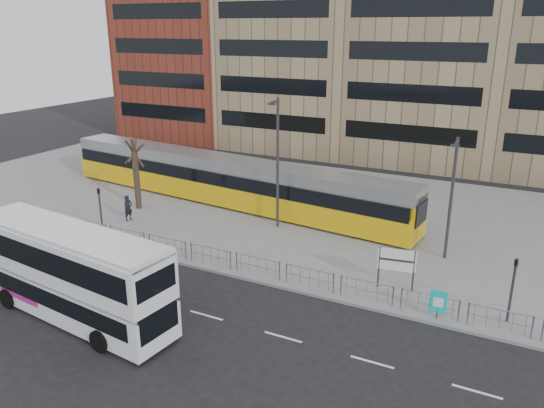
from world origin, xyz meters
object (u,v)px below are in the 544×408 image
at_px(double_decker_bus, 71,271).
at_px(station_sign, 397,262).
at_px(traffic_light_east, 513,282).
at_px(lamp_post_west, 277,159).
at_px(lamp_post_east, 452,194).
at_px(tram, 226,180).
at_px(traffic_light_west, 100,205).
at_px(ad_panel, 438,303).
at_px(bare_tree, 133,136).
at_px(pedestrian, 128,208).

relative_size(double_decker_bus, station_sign, 5.05).
xyz_separation_m(traffic_light_east, lamp_post_west, (-14.68, 6.03, 2.67)).
bearing_deg(traffic_light_east, lamp_post_east, 133.14).
distance_m(double_decker_bus, tram, 17.39).
height_order(double_decker_bus, lamp_post_east, lamp_post_east).
bearing_deg(traffic_light_west, station_sign, -20.57).
relative_size(ad_panel, traffic_light_east, 0.45).
relative_size(traffic_light_west, lamp_post_east, 0.44).
bearing_deg(ad_panel, double_decker_bus, -160.70).
relative_size(lamp_post_west, bare_tree, 1.20).
relative_size(pedestrian, lamp_post_west, 0.21).
bearing_deg(double_decker_bus, tram, 104.40).
xyz_separation_m(lamp_post_west, bare_tree, (-10.77, -1.24, 0.71)).
distance_m(ad_panel, lamp_post_east, 7.71).
relative_size(traffic_light_west, bare_tree, 0.44).
bearing_deg(tram, traffic_light_west, -105.43).
bearing_deg(traffic_light_west, ad_panel, -26.20).
bearing_deg(lamp_post_east, station_sign, -107.25).
xyz_separation_m(ad_panel, traffic_light_west, (-21.12, 0.80, 1.17)).
distance_m(station_sign, bare_tree, 20.85).
distance_m(double_decker_bus, traffic_light_east, 19.77).
bearing_deg(lamp_post_west, traffic_light_west, -145.61).
height_order(traffic_light_east, lamp_post_west, lamp_post_west).
distance_m(lamp_post_west, lamp_post_east, 10.93).
xyz_separation_m(station_sign, lamp_post_east, (1.58, 5.08, 2.38)).
distance_m(double_decker_bus, pedestrian, 12.66).
bearing_deg(bare_tree, ad_panel, -14.78).
distance_m(traffic_light_east, lamp_post_east, 7.22).
height_order(lamp_post_west, lamp_post_east, lamp_post_west).
height_order(ad_panel, lamp_post_east, lamp_post_east).
relative_size(pedestrian, traffic_light_west, 0.58).
xyz_separation_m(station_sign, bare_tree, (-20.09, 4.02, 3.83)).
relative_size(double_decker_bus, bare_tree, 1.56).
bearing_deg(ad_panel, traffic_light_west, 171.43).
relative_size(station_sign, bare_tree, 0.31).
xyz_separation_m(pedestrian, traffic_light_west, (0.31, -2.81, 1.08)).
bearing_deg(bare_tree, double_decker_bus, -60.20).
bearing_deg(double_decker_bus, lamp_post_west, 83.56).
relative_size(tram, station_sign, 13.65).
xyz_separation_m(tram, lamp_post_east, (16.61, -2.97, 2.14)).
bearing_deg(double_decker_bus, traffic_light_west, 133.45).
relative_size(double_decker_bus, ad_panel, 7.98).
distance_m(traffic_light_west, lamp_post_east, 21.25).
relative_size(ad_panel, lamp_post_east, 0.20).
distance_m(tram, ad_panel, 20.16).
relative_size(ad_panel, bare_tree, 0.19).
height_order(tram, pedestrian, tram).
bearing_deg(tram, traffic_light_east, -17.28).
bearing_deg(lamp_post_east, ad_panel, -82.80).
xyz_separation_m(double_decker_bus, lamp_post_west, (3.23, 14.41, 2.45)).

